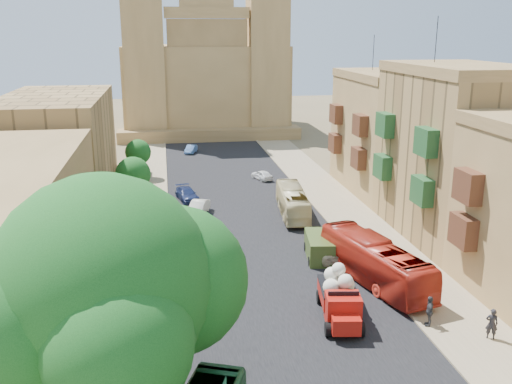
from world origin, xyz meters
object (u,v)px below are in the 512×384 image
object	(u,v)px
car_blue_b	(191,149)
pedestrian_c	(429,311)
street_tree_a	(113,289)
street_tree_c	(133,174)
street_tree_b	(125,211)
pedestrian_a	(492,324)
street_tree_d	(138,152)
bus_red_east	(375,261)
church	(205,74)
car_cream	(330,248)
car_white_b	(262,175)
olive_pickup	(319,247)
car_white_a	(198,208)
car_dkblue	(187,194)
red_truck	(340,297)
bus_cream_east	(292,202)
car_blue_a	(215,258)
ficus_tree	(106,290)

from	to	relation	value
car_blue_b	pedestrian_c	bearing A→B (deg)	-60.86
street_tree_a	street_tree_c	xyz separation A→B (m)	(0.00, 24.00, 0.42)
street_tree_b	pedestrian_a	world-z (taller)	street_tree_b
street_tree_c	car_blue_b	bearing A→B (deg)	75.35
street_tree_c	street_tree_d	distance (m)	12.01
street_tree_c	bus_red_east	distance (m)	25.40
church	car_cream	xyz separation A→B (m)	(4.87, -57.07, -8.81)
street_tree_d	car_white_b	xyz separation A→B (m)	(13.76, -2.98, -2.45)
street_tree_b	car_white_b	size ratio (longest dim) A/B	1.66
church	car_blue_b	world-z (taller)	church
car_cream	pedestrian_a	xyz separation A→B (m)	(5.34, -12.79, 0.19)
olive_pickup	pedestrian_a	bearing A→B (deg)	-63.92
car_white_a	car_white_b	size ratio (longest dim) A/B	1.21
olive_pickup	car_dkblue	xyz separation A→B (m)	(-9.00, 16.83, -0.24)
street_tree_a	car_dkblue	size ratio (longest dim) A/B	1.08
pedestrian_c	red_truck	bearing A→B (deg)	-90.90
bus_cream_east	car_white_a	bearing A→B (deg)	-4.05
street_tree_d	pedestrian_a	distance (m)	44.19
red_truck	olive_pickup	size ratio (longest dim) A/B	1.30
car_white_a	pedestrian_c	bearing A→B (deg)	-43.76
street_tree_d	car_cream	bearing A→B (deg)	-60.65
car_white_b	pedestrian_a	xyz separation A→B (m)	(6.45, -36.26, 0.35)
street_tree_a	street_tree_c	world-z (taller)	street_tree_c
bus_red_east	car_cream	world-z (taller)	bus_red_east
red_truck	bus_cream_east	bearing A→B (deg)	85.29
street_tree_b	car_white_a	distance (m)	11.31
bus_cream_east	car_cream	distance (m)	10.31
street_tree_c	car_white_b	world-z (taller)	street_tree_c
car_white_a	car_cream	bearing A→B (deg)	-33.34
car_blue_a	car_white_a	size ratio (longest dim) A/B	0.88
red_truck	bus_cream_east	distance (m)	19.63
car_dkblue	car_cream	bearing A→B (deg)	-71.62
bus_cream_east	pedestrian_a	bearing A→B (deg)	109.79
street_tree_d	car_white_a	size ratio (longest dim) A/B	1.16
street_tree_a	car_blue_b	size ratio (longest dim) A/B	1.34
red_truck	car_white_a	world-z (taller)	red_truck
car_white_a	street_tree_d	bearing A→B (deg)	130.40
ficus_tree	bus_red_east	xyz separation A→B (m)	(15.90, 12.77, -5.15)
church	bus_red_east	world-z (taller)	church
street_tree_a	church	bearing A→B (deg)	81.46
red_truck	car_blue_a	world-z (taller)	red_truck
street_tree_d	pedestrian_a	world-z (taller)	street_tree_d
car_white_a	pedestrian_c	size ratio (longest dim) A/B	2.13
olive_pickup	pedestrian_a	world-z (taller)	pedestrian_a
olive_pickup	car_dkblue	world-z (taller)	olive_pickup
street_tree_d	red_truck	world-z (taller)	street_tree_d
ficus_tree	car_white_a	world-z (taller)	ficus_tree
car_dkblue	car_white_b	size ratio (longest dim) A/B	1.29
bus_red_east	car_white_a	size ratio (longest dim) A/B	2.73
street_tree_b	car_dkblue	xyz separation A→B (m)	(5.00, 14.28, -2.97)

